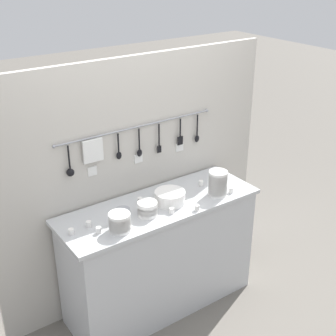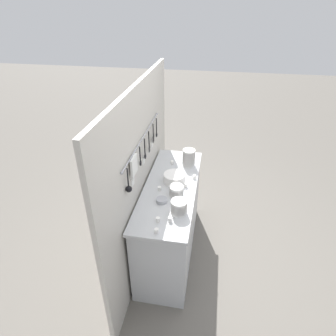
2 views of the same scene
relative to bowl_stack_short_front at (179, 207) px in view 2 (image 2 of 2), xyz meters
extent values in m
plane|color=#666059|center=(0.42, 0.15, -1.01)|extent=(20.00, 20.00, 0.00)
cube|color=#B7BABC|center=(0.42, 0.15, -0.08)|extent=(1.57, 0.54, 0.03)
cube|color=#B7BABC|center=(0.42, 0.15, -0.55)|extent=(1.51, 0.52, 0.91)
cube|color=#BCB7AD|center=(0.42, 0.45, -0.01)|extent=(2.37, 0.04, 2.00)
cylinder|color=#93969E|center=(0.42, 0.42, 0.47)|extent=(1.32, 0.01, 0.01)
sphere|color=#93969E|center=(-0.24, 0.42, 0.47)|extent=(0.02, 0.02, 0.02)
sphere|color=#93969E|center=(1.08, 0.42, 0.47)|extent=(0.02, 0.02, 0.02)
cylinder|color=black|center=(-0.15, 0.41, 0.36)|extent=(0.01, 0.01, 0.18)
sphere|color=black|center=(-0.15, 0.41, 0.25)|extent=(0.06, 0.06, 0.06)
cylinder|color=#93969E|center=(-0.15, 0.42, 0.46)|extent=(0.00, 0.01, 0.02)
cube|color=silver|center=(0.03, 0.41, 0.37)|extent=(0.15, 0.02, 0.17)
cylinder|color=#93969E|center=(0.03, 0.42, 0.46)|extent=(0.01, 0.01, 0.02)
cylinder|color=black|center=(0.24, 0.41, 0.38)|extent=(0.01, 0.01, 0.15)
ellipsoid|color=black|center=(0.24, 0.41, 0.28)|extent=(0.04, 0.02, 0.06)
cylinder|color=#93969E|center=(0.24, 0.42, 0.46)|extent=(0.01, 0.01, 0.02)
cylinder|color=black|center=(0.42, 0.41, 0.37)|extent=(0.01, 0.01, 0.17)
ellipsoid|color=black|center=(0.42, 0.41, 0.26)|extent=(0.04, 0.02, 0.06)
cylinder|color=#93969E|center=(0.42, 0.42, 0.46)|extent=(0.01, 0.01, 0.02)
cylinder|color=black|center=(0.60, 0.41, 0.36)|extent=(0.01, 0.01, 0.18)
cube|color=black|center=(0.60, 0.41, 0.24)|extent=(0.04, 0.01, 0.06)
cylinder|color=#93969E|center=(0.60, 0.42, 0.46)|extent=(0.01, 0.01, 0.02)
cylinder|color=black|center=(0.80, 0.41, 0.38)|extent=(0.01, 0.01, 0.15)
cube|color=black|center=(0.80, 0.41, 0.27)|extent=(0.05, 0.01, 0.07)
cylinder|color=#93969E|center=(0.80, 0.42, 0.46)|extent=(0.01, 0.01, 0.02)
cylinder|color=black|center=(0.97, 0.41, 0.36)|extent=(0.01, 0.01, 0.18)
ellipsoid|color=black|center=(0.97, 0.41, 0.25)|extent=(0.04, 0.02, 0.06)
cylinder|color=#93969E|center=(0.97, 0.42, 0.46)|extent=(0.00, 0.01, 0.02)
cube|color=white|center=(0.03, 0.43, 0.21)|extent=(0.07, 0.01, 0.07)
cube|color=white|center=(0.42, 0.43, 0.21)|extent=(0.07, 0.01, 0.07)
cube|color=white|center=(0.81, 0.43, 0.21)|extent=(0.07, 0.01, 0.07)
cylinder|color=white|center=(0.00, 0.00, -0.05)|extent=(0.15, 0.15, 0.04)
cylinder|color=white|center=(0.00, 0.00, -0.02)|extent=(0.15, 0.15, 0.04)
cylinder|color=white|center=(0.00, 0.00, 0.00)|extent=(0.15, 0.15, 0.04)
cylinder|color=white|center=(0.00, 0.00, 0.02)|extent=(0.15, 0.15, 0.04)
cylinder|color=white|center=(0.00, 0.00, 0.05)|extent=(0.15, 0.15, 0.04)
cylinder|color=white|center=(0.26, 0.06, -0.04)|extent=(0.14, 0.14, 0.05)
cylinder|color=white|center=(0.26, 0.06, -0.01)|extent=(0.14, 0.14, 0.05)
cylinder|color=white|center=(0.26, 0.06, 0.01)|extent=(0.14, 0.14, 0.05)
cylinder|color=white|center=(0.87, 0.01, -0.05)|extent=(0.14, 0.14, 0.04)
cylinder|color=white|center=(0.87, 0.01, -0.02)|extent=(0.14, 0.14, 0.04)
cylinder|color=white|center=(0.87, 0.01, 0.00)|extent=(0.14, 0.14, 0.04)
cylinder|color=white|center=(0.87, 0.01, 0.02)|extent=(0.14, 0.14, 0.04)
cylinder|color=white|center=(0.87, 0.01, 0.04)|extent=(0.14, 0.14, 0.04)
cylinder|color=white|center=(0.87, 0.01, 0.07)|extent=(0.14, 0.14, 0.04)
cylinder|color=white|center=(0.87, 0.01, 0.09)|extent=(0.14, 0.14, 0.04)
cylinder|color=white|center=(0.87, 0.01, 0.11)|extent=(0.14, 0.14, 0.04)
cylinder|color=white|center=(0.50, 0.12, -0.06)|extent=(0.23, 0.23, 0.01)
cylinder|color=white|center=(0.50, 0.12, -0.05)|extent=(0.23, 0.23, 0.01)
cylinder|color=white|center=(0.50, 0.12, -0.04)|extent=(0.23, 0.23, 0.01)
cylinder|color=white|center=(0.50, 0.12, -0.03)|extent=(0.23, 0.23, 0.01)
cylinder|color=white|center=(0.50, 0.12, -0.01)|extent=(0.23, 0.23, 0.01)
cylinder|color=white|center=(0.50, 0.12, 0.00)|extent=(0.23, 0.23, 0.01)
cylinder|color=white|center=(0.50, 0.12, 0.01)|extent=(0.23, 0.23, 0.01)
cylinder|color=white|center=(0.50, 0.12, 0.02)|extent=(0.23, 0.23, 0.01)
cylinder|color=#93969E|center=(0.13, 0.19, -0.05)|extent=(0.11, 0.11, 0.04)
cylinder|color=white|center=(0.42, -0.01, -0.05)|extent=(0.04, 0.04, 0.04)
cylinder|color=white|center=(0.98, -0.02, -0.05)|extent=(0.04, 0.04, 0.04)
cylinder|color=white|center=(0.31, 0.25, -0.05)|extent=(0.04, 0.04, 0.04)
cylinder|color=white|center=(-0.13, 0.06, -0.05)|extent=(0.04, 0.04, 0.04)
cylinder|color=white|center=(0.59, -0.09, -0.05)|extent=(0.04, 0.04, 0.04)
cylinder|color=white|center=(-0.29, 0.15, -0.05)|extent=(0.04, 0.04, 0.04)
cylinder|color=white|center=(-0.15, 0.16, -0.05)|extent=(0.04, 0.04, 0.04)
cylinder|color=white|center=(0.86, 0.20, -0.05)|extent=(0.04, 0.04, 0.04)
camera|label=1|loc=(-1.27, -2.38, 1.68)|focal=50.00mm
camera|label=2|loc=(-1.98, -0.25, 1.62)|focal=30.00mm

